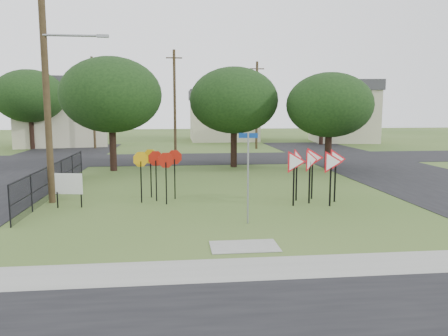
# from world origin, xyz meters

# --- Properties ---
(ground) EXTENTS (140.00, 140.00, 0.00)m
(ground) POSITION_xyz_m (0.00, 0.00, 0.00)
(ground) COLOR #395720
(sidewalk) EXTENTS (30.00, 1.60, 0.02)m
(sidewalk) POSITION_xyz_m (0.00, -4.20, 0.01)
(sidewalk) COLOR gray
(sidewalk) RESTS_ON ground
(planting_strip) EXTENTS (30.00, 0.80, 0.02)m
(planting_strip) POSITION_xyz_m (0.00, -5.40, 0.01)
(planting_strip) COLOR #395720
(planting_strip) RESTS_ON ground
(street_right) EXTENTS (8.00, 50.00, 0.02)m
(street_right) POSITION_xyz_m (12.00, 10.00, 0.01)
(street_right) COLOR black
(street_right) RESTS_ON ground
(street_far) EXTENTS (60.00, 8.00, 0.02)m
(street_far) POSITION_xyz_m (0.00, 20.00, 0.01)
(street_far) COLOR black
(street_far) RESTS_ON ground
(curb_pad) EXTENTS (2.00, 1.20, 0.02)m
(curb_pad) POSITION_xyz_m (0.00, -2.40, 0.01)
(curb_pad) COLOR gray
(curb_pad) RESTS_ON ground
(street_name_sign) EXTENTS (0.65, 0.15, 3.20)m
(street_name_sign) POSITION_xyz_m (0.52, 0.18, 1.82)
(street_name_sign) COLOR gray
(street_name_sign) RESTS_ON ground
(stop_sign_cluster) EXTENTS (2.10, 1.62, 2.22)m
(stop_sign_cluster) POSITION_xyz_m (-2.77, 4.37, 1.67)
(stop_sign_cluster) COLOR black
(stop_sign_cluster) RESTS_ON ground
(yield_sign_cluster) EXTENTS (3.02, 1.67, 2.37)m
(yield_sign_cluster) POSITION_xyz_m (3.85, 3.23, 1.74)
(yield_sign_cluster) COLOR black
(yield_sign_cluster) RESTS_ON ground
(info_board) EXTENTS (1.12, 0.25, 1.42)m
(info_board) POSITION_xyz_m (-6.32, 3.41, 0.95)
(info_board) COLOR black
(info_board) RESTS_ON ground
(utility_pole_main) EXTENTS (3.55, 0.33, 10.00)m
(utility_pole_main) POSITION_xyz_m (-7.24, 4.50, 5.21)
(utility_pole_main) COLOR #43341F
(utility_pole_main) RESTS_ON ground
(far_pole_a) EXTENTS (1.40, 0.24, 9.00)m
(far_pole_a) POSITION_xyz_m (-2.00, 24.00, 4.60)
(far_pole_a) COLOR #43341F
(far_pole_a) RESTS_ON ground
(far_pole_b) EXTENTS (1.40, 0.24, 8.50)m
(far_pole_b) POSITION_xyz_m (6.00, 28.00, 4.35)
(far_pole_b) COLOR #43341F
(far_pole_b) RESTS_ON ground
(far_pole_c) EXTENTS (1.40, 0.24, 9.00)m
(far_pole_c) POSITION_xyz_m (-10.00, 30.00, 4.60)
(far_pole_c) COLOR #43341F
(far_pole_c) RESTS_ON ground
(fence_run) EXTENTS (0.05, 11.55, 1.50)m
(fence_run) POSITION_xyz_m (-7.60, 6.25, 0.78)
(fence_run) COLOR black
(fence_run) RESTS_ON ground
(house_left) EXTENTS (10.58, 8.88, 7.20)m
(house_left) POSITION_xyz_m (-14.00, 34.00, 3.65)
(house_left) COLOR beige
(house_left) RESTS_ON ground
(house_mid) EXTENTS (8.40, 8.40, 6.20)m
(house_mid) POSITION_xyz_m (4.00, 40.00, 3.15)
(house_mid) COLOR beige
(house_mid) RESTS_ON ground
(house_right) EXTENTS (8.30, 8.30, 7.20)m
(house_right) POSITION_xyz_m (18.00, 36.00, 3.65)
(house_right) COLOR beige
(house_right) RESTS_ON ground
(tree_near_left) EXTENTS (6.40, 6.40, 7.27)m
(tree_near_left) POSITION_xyz_m (-6.00, 14.00, 4.86)
(tree_near_left) COLOR black
(tree_near_left) RESTS_ON ground
(tree_near_mid) EXTENTS (6.00, 6.00, 6.80)m
(tree_near_mid) POSITION_xyz_m (2.00, 15.00, 4.54)
(tree_near_mid) COLOR black
(tree_near_mid) RESTS_ON ground
(tree_near_right) EXTENTS (5.60, 5.60, 6.33)m
(tree_near_right) POSITION_xyz_m (8.00, 13.00, 4.22)
(tree_near_right) COLOR black
(tree_near_right) RESTS_ON ground
(tree_far_left) EXTENTS (6.80, 6.80, 7.73)m
(tree_far_left) POSITION_xyz_m (-16.00, 30.00, 5.17)
(tree_far_left) COLOR black
(tree_far_left) RESTS_ON ground
(tree_far_right) EXTENTS (6.00, 6.00, 6.80)m
(tree_far_right) POSITION_xyz_m (14.00, 32.00, 4.54)
(tree_far_right) COLOR black
(tree_far_right) RESTS_ON ground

